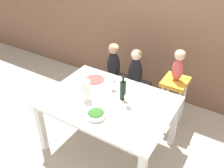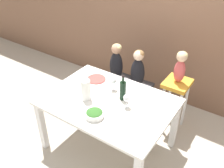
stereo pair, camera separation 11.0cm
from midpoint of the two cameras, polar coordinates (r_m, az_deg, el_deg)
The scene contains 16 objects.
ground_plane at distance 3.31m, azimuth -1.71°, elevation -13.86°, with size 14.00×14.00×0.00m, color #BCB2A3.
wall_back at distance 3.69m, azimuth 10.54°, elevation 15.83°, with size 10.00×0.09×2.70m.
dining_table at distance 2.88m, azimuth -1.91°, elevation -5.27°, with size 1.44×1.04×0.73m.
chair_far_left at distance 3.75m, azimuth -0.51°, elevation 0.27°, with size 0.36×0.42×0.46m.
chair_far_center at distance 3.60m, azimuth 4.23°, elevation -1.31°, with size 0.36×0.42×0.46m.
chair_right_highchair at distance 3.33m, azimuth 13.06°, elevation -1.61°, with size 0.31×0.35×0.74m.
person_child_left at distance 3.56m, azimuth -0.53°, elevation 5.15°, with size 0.20×0.16×0.55m.
person_child_center at distance 3.41m, azimuth 4.48°, elevation 3.69°, with size 0.20×0.16×0.55m.
person_baby_right at distance 3.12m, azimuth 14.00°, elevation 4.57°, with size 0.14×0.13×0.41m.
wine_bottle at distance 2.78m, azimuth 1.38°, elevation -1.31°, with size 0.07×0.07×0.31m.
paper_towel_roll at distance 2.78m, azimuth -7.10°, elevation -1.53°, with size 0.10×0.10×0.25m.
wine_glass_near at distance 2.67m, azimuth 2.36°, elevation -3.19°, with size 0.08×0.08×0.16m.
wine_glass_far at distance 2.93m, azimuth -0.93°, elevation 0.58°, with size 0.08×0.08×0.16m.
salad_bowl_large at distance 2.59m, azimuth -4.91°, elevation -6.93°, with size 0.20×0.20×0.08m.
dinner_plate_front_left at distance 2.90m, azimuth -11.91°, elevation -3.38°, with size 0.24×0.24×0.01m.
dinner_plate_back_left at distance 3.19m, azimuth -4.94°, elevation 1.04°, with size 0.24×0.24×0.01m.
Camera 1 is at (1.21, -1.90, 2.43)m, focal length 40.00 mm.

